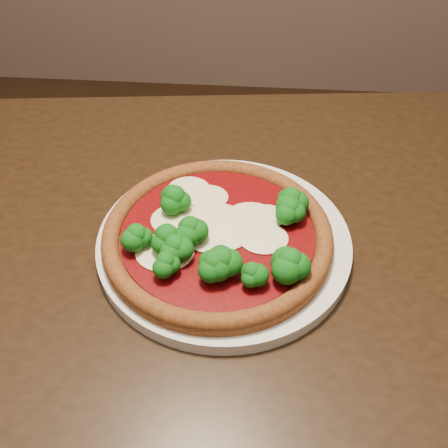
{
  "coord_description": "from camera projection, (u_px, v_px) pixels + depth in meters",
  "views": [
    {
      "loc": [
        0.22,
        -0.23,
        1.22
      ],
      "look_at": [
        0.18,
        0.21,
        0.79
      ],
      "focal_mm": 40.0,
      "sensor_mm": 36.0,
      "label": 1
    }
  ],
  "objects": [
    {
      "name": "pizza",
      "position": [
        218.0,
        235.0,
        0.62
      ],
      "size": [
        0.29,
        0.29,
        0.06
      ],
      "rotation": [
        0.0,
        0.0,
        0.35
      ],
      "color": "brown",
      "rests_on": "plate"
    },
    {
      "name": "plate",
      "position": [
        224.0,
        241.0,
        0.64
      ],
      "size": [
        0.32,
        0.32,
        0.02
      ],
      "primitive_type": "cylinder",
      "color": "silver",
      "rests_on": "dining_table"
    },
    {
      "name": "dining_table",
      "position": [
        187.0,
        300.0,
        0.72
      ],
      "size": [
        1.17,
        0.9,
        0.75
      ],
      "rotation": [
        0.0,
        0.0,
        0.11
      ],
      "color": "black",
      "rests_on": "floor"
    }
  ]
}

